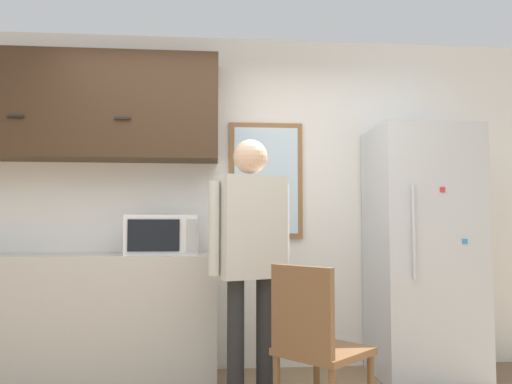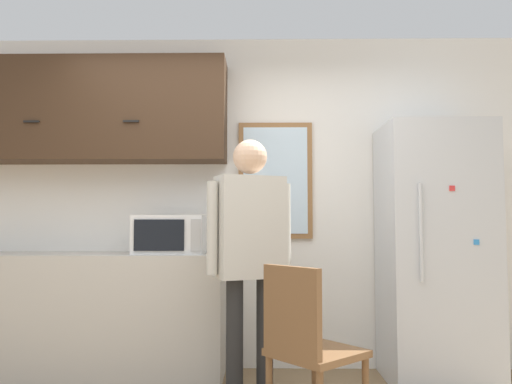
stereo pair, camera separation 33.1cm
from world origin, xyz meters
TOP-DOWN VIEW (x-y plane):
  - back_wall at (0.00, 1.76)m, footprint 6.00×0.06m
  - counter at (-1.11, 1.44)m, footprint 2.17×0.57m
  - upper_cabinets at (-1.11, 1.55)m, footprint 2.17×0.36m
  - microwave at (-0.43, 1.40)m, footprint 0.52×0.38m
  - person at (0.18, 0.92)m, footprint 0.55×0.37m
  - refrigerator at (1.55, 1.39)m, footprint 0.75×0.69m
  - chair at (0.51, 0.45)m, footprint 0.62×0.62m
  - window at (0.37, 1.71)m, footprint 0.60×0.05m

SIDE VIEW (x-z plane):
  - counter at x=-1.11m, z-range 0.00..0.93m
  - chair at x=0.51m, z-range 0.05..0.97m
  - refrigerator at x=1.55m, z-range 0.00..1.90m
  - person at x=0.18m, z-range 0.19..1.90m
  - microwave at x=-0.43m, z-range 0.93..1.22m
  - back_wall at x=0.00m, z-range 0.00..2.70m
  - window at x=0.37m, z-range 1.04..1.99m
  - upper_cabinets at x=-1.11m, z-range 1.65..2.47m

